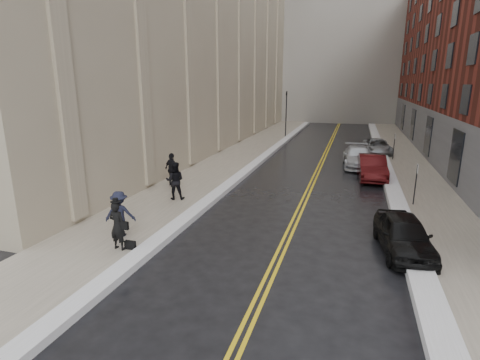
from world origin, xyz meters
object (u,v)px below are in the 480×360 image
Objects in this scene: car_black at (404,235)px; car_silver_far at (377,147)px; car_maroon at (372,167)px; pedestrian_c at (172,169)px; pedestrian_main at (118,226)px; pedestrian_b at (120,214)px; pedestrian_a at (175,181)px; car_silver_near at (358,157)px.

car_black is 20.64m from car_silver_far.
pedestrian_c is (-11.41, -5.78, 0.36)m from car_maroon.
pedestrian_main is at bearing -170.57° from car_black.
pedestrian_c is at bearing -133.88° from car_silver_far.
pedestrian_b is 0.94× the size of pedestrian_c.
car_silver_far is (0.74, 9.41, -0.12)m from car_maroon.
pedestrian_main is 8.81m from pedestrian_c.
pedestrian_c reaches higher than pedestrian_b.
pedestrian_a is at bearing 143.70° from pedestrian_c.
car_silver_far is 20.61m from pedestrian_a.
pedestrian_main is 0.93× the size of pedestrian_c.
car_maroon is 17.06m from pedestrian_main.
car_maroon is at bearing -129.48° from pedestrian_c.
pedestrian_main is (-9.99, -3.09, 0.36)m from car_black.
car_silver_near is at bearing -110.67° from car_silver_far.
pedestrian_main is at bearing 79.67° from pedestrian_a.
pedestrian_c is (-12.15, 5.45, 0.43)m from car_black.
pedestrian_c reaches higher than car_silver_near.
car_silver_near is at bearing -114.65° from pedestrian_c.
pedestrian_c is at bearing -70.53° from pedestrian_main.
pedestrian_main is (-9.99, -23.73, 0.41)m from car_silver_far.
pedestrian_main is at bearing 101.95° from pedestrian_b.
car_silver_far is at bearing 82.25° from car_maroon.
car_black is 0.80× the size of car_silver_near.
car_black is 14.93m from car_silver_near.
pedestrian_a reaches higher than car_black.
car_silver_near is 14.13m from pedestrian_c.
pedestrian_main is at bearing -126.15° from car_maroon.
car_silver_near reaches higher than car_silver_far.
car_maroon is 12.94m from pedestrian_a.
pedestrian_main is 1.30m from pedestrian_b.
pedestrian_main reaches higher than car_black.
pedestrian_a is at bearing -144.19° from car_maroon.
pedestrian_a is 5.05m from pedestrian_b.
car_black is at bearing 171.80° from pedestrian_b.
pedestrian_a reaches higher than car_silver_near.
pedestrian_b is (-10.66, -22.61, 0.42)m from car_silver_far.
car_black is at bearing -89.52° from car_maroon.
car_silver_far is 25.00m from pedestrian_b.
car_silver_far is at bearing -133.91° from pedestrian_b.
pedestrian_b is 7.57m from pedestrian_c.
car_silver_near is at bearing 100.17° from car_maroon.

